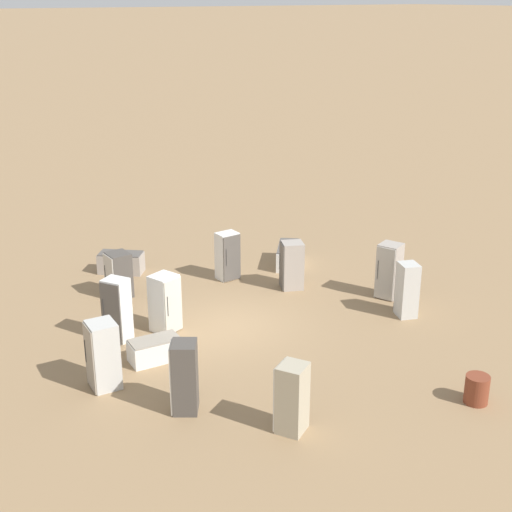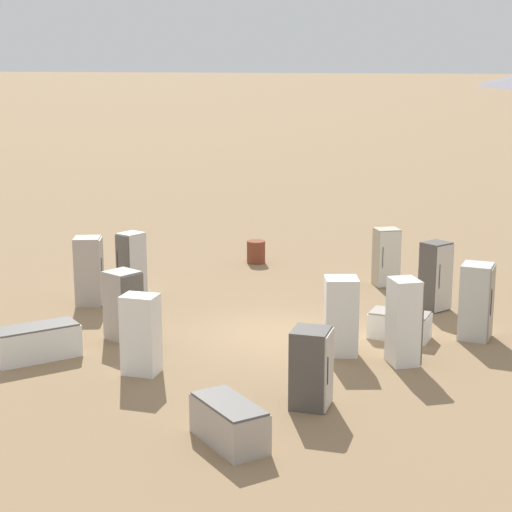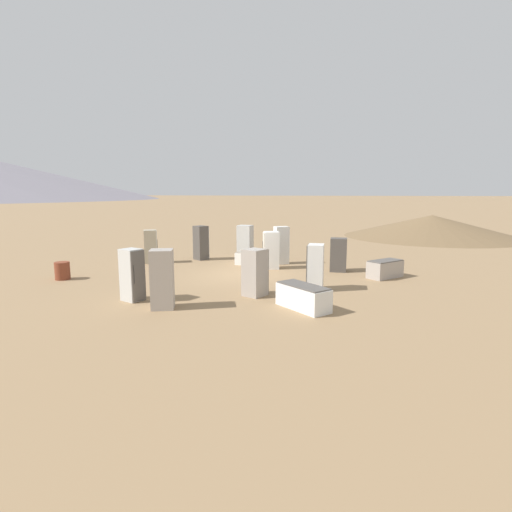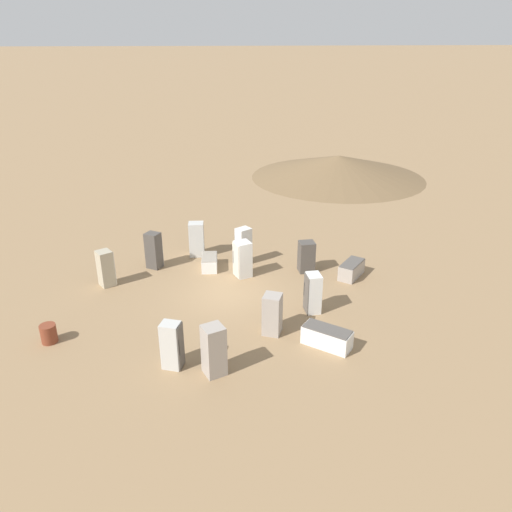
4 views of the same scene
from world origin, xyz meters
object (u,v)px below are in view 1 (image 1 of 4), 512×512
discarded_fridge_3 (103,355)px  discarded_fridge_5 (119,275)px  discarded_fridge_2 (389,271)px  discarded_fridge_11 (117,310)px  discarded_fridge_10 (155,350)px  discarded_fridge_4 (165,303)px  discarded_fridge_0 (228,256)px  discarded_fridge_8 (292,265)px  discarded_fridge_1 (288,255)px  discarded_fridge_7 (121,263)px  rusty_barrel (477,389)px  discarded_fridge_6 (407,290)px  discarded_fridge_12 (292,398)px  discarded_fridge_9 (184,377)px

discarded_fridge_3 → discarded_fridge_5: 6.01m
discarded_fridge_2 → discarded_fridge_11: (-1.92, -9.02, 0.02)m
discarded_fridge_10 → discarded_fridge_11: 1.93m
discarded_fridge_4 → discarded_fridge_5: 3.23m
discarded_fridge_0 → discarded_fridge_8: (1.96, 1.46, -0.03)m
discarded_fridge_1 → discarded_fridge_7: discarded_fridge_1 is taller
rusty_barrel → discarded_fridge_2: bearing=156.6°
discarded_fridge_8 → discarded_fridge_7: bearing=67.0°
discarded_fridge_6 → discarded_fridge_8: (-3.86, -1.78, -0.05)m
discarded_fridge_3 → discarded_fridge_12: bearing=-141.5°
discarded_fridge_2 → discarded_fridge_8: (-2.41, -2.33, -0.11)m
discarded_fridge_1 → discarded_fridge_11: discarded_fridge_11 is taller
discarded_fridge_0 → rusty_barrel: 10.69m
discarded_fridge_4 → discarded_fridge_9: bearing=50.5°
discarded_fridge_4 → discarded_fridge_11: bearing=-27.0°
discarded_fridge_0 → discarded_fridge_5: (-0.58, -3.95, -0.09)m
discarded_fridge_1 → discarded_fridge_5: 6.64m
discarded_fridge_3 → discarded_fridge_10: bearing=-67.4°
discarded_fridge_7 → discarded_fridge_10: size_ratio=1.16×
discarded_fridge_6 → discarded_fridge_5: bearing=158.3°
discarded_fridge_6 → discarded_fridge_12: (3.29, -6.82, -0.02)m
discarded_fridge_8 → discarded_fridge_12: size_ratio=0.97×
discarded_fridge_0 → rusty_barrel: size_ratio=2.33×
discarded_fridge_3 → discarded_fridge_7: 8.30m
discarded_fridge_1 → discarded_fridge_11: size_ratio=0.99×
discarded_fridge_4 → rusty_barrel: discarded_fridge_4 is taller
discarded_fridge_10 → discarded_fridge_7: bearing=-11.2°
discarded_fridge_6 → discarded_fridge_9: discarded_fridge_9 is taller
discarded_fridge_2 → discarded_fridge_5: size_ratio=1.21×
discarded_fridge_0 → discarded_fridge_2: bearing=127.7°
discarded_fridge_0 → rusty_barrel: discarded_fridge_0 is taller
discarded_fridge_5 → discarded_fridge_10: bearing=166.6°
discarded_fridge_3 → discarded_fridge_8: bearing=-66.9°
discarded_fridge_8 → discarded_fridge_4: bearing=120.2°
discarded_fridge_3 → discarded_fridge_5: bearing=-22.5°
discarded_fridge_9 → discarded_fridge_11: size_ratio=0.96×
discarded_fridge_6 → discarded_fridge_11: bearing=178.3°
discarded_fridge_6 → discarded_fridge_0: bearing=139.1°
discarded_fridge_8 → discarded_fridge_1: bearing=-8.9°
discarded_fridge_11 → discarded_fridge_7: bearing=-55.4°
discarded_fridge_6 → discarded_fridge_10: 8.26m
discarded_fridge_1 → discarded_fridge_12: bearing=94.5°
discarded_fridge_11 → discarded_fridge_5: bearing=-55.1°
discarded_fridge_4 → discarded_fridge_11: 1.49m
discarded_fridge_0 → discarded_fridge_11: 5.78m
discarded_fridge_2 → discarded_fridge_12: size_ratio=1.09×
discarded_fridge_0 → discarded_fridge_12: (9.11, -3.59, -0.00)m
discarded_fridge_7 → discarded_fridge_9: bearing=26.2°
discarded_fridge_11 → discarded_fridge_12: (6.66, 1.64, -0.10)m
discarded_fridge_0 → discarded_fridge_10: (4.22, -4.85, -0.55)m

